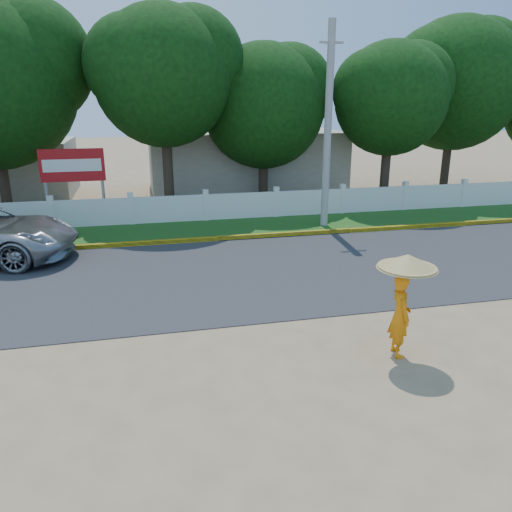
{
  "coord_description": "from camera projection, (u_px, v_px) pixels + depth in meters",
  "views": [
    {
      "loc": [
        -2.53,
        -8.97,
        4.88
      ],
      "look_at": [
        0.0,
        2.0,
        1.3
      ],
      "focal_mm": 35.0,
      "sensor_mm": 36.0,
      "label": 1
    }
  ],
  "objects": [
    {
      "name": "billboard",
      "position": [
        73.0,
        169.0,
        20.01
      ],
      "size": [
        2.5,
        0.13,
        2.95
      ],
      "color": "gray",
      "rests_on": "ground"
    },
    {
      "name": "tree_row",
      "position": [
        238.0,
        94.0,
        22.36
      ],
      "size": [
        38.21,
        8.14,
        8.92
      ],
      "color": "#473828",
      "rests_on": "ground"
    },
    {
      "name": "curb",
      "position": [
        218.0,
        239.0,
        17.8
      ],
      "size": [
        40.0,
        0.18,
        0.16
      ],
      "primitive_type": "cube",
      "color": "yellow",
      "rests_on": "ground"
    },
    {
      "name": "ground",
      "position": [
        278.0,
        344.0,
        10.34
      ],
      "size": [
        120.0,
        120.0,
        0.0
      ],
      "primitive_type": "plane",
      "color": "#9E8460",
      "rests_on": "ground"
    },
    {
      "name": "fence",
      "position": [
        206.0,
        208.0,
        20.58
      ],
      "size": [
        40.0,
        0.1,
        1.1
      ],
      "primitive_type": "cube",
      "color": "silver",
      "rests_on": "ground"
    },
    {
      "name": "road",
      "position": [
        237.0,
        273.0,
        14.52
      ],
      "size": [
        60.0,
        7.0,
        0.02
      ],
      "primitive_type": "cube",
      "color": "#38383A",
      "rests_on": "ground"
    },
    {
      "name": "monk_with_parasol",
      "position": [
        404.0,
        291.0,
        9.54
      ],
      "size": [
        1.14,
        1.14,
        2.08
      ],
      "color": "orange",
      "rests_on": "ground"
    },
    {
      "name": "building_near",
      "position": [
        244.0,
        161.0,
        27.22
      ],
      "size": [
        10.0,
        6.0,
        3.2
      ],
      "primitive_type": "cube",
      "color": "#B7AD99",
      "rests_on": "ground"
    },
    {
      "name": "grass_verge",
      "position": [
        211.0,
        229.0,
        19.39
      ],
      "size": [
        60.0,
        3.5,
        0.03
      ],
      "primitive_type": "cube",
      "color": "#2D601E",
      "rests_on": "ground"
    },
    {
      "name": "utility_pole",
      "position": [
        328.0,
        128.0,
        18.78
      ],
      "size": [
        0.28,
        0.28,
        7.57
      ],
      "primitive_type": "cylinder",
      "color": "#959592",
      "rests_on": "ground"
    }
  ]
}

